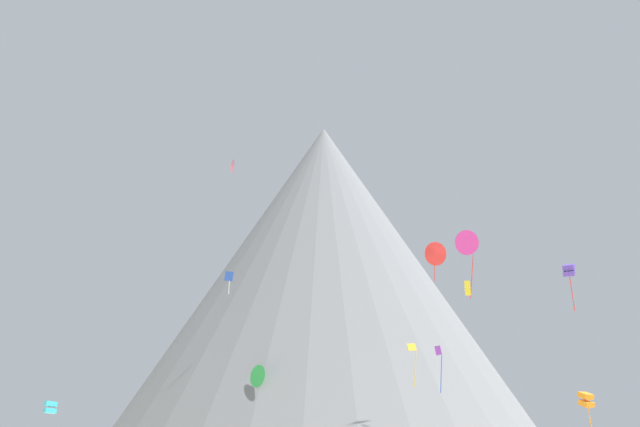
{
  "coord_description": "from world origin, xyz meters",
  "views": [
    {
      "loc": [
        10.59,
        -35.29,
        4.29
      ],
      "look_at": [
        3.2,
        35.2,
        25.36
      ],
      "focal_mm": 42.22,
      "sensor_mm": 36.0,
      "label": 1
    }
  ],
  "objects_px": {
    "kite_rainbow_high": "(231,166)",
    "kite_violet_low": "(440,361)",
    "kite_white_low": "(162,387)",
    "kite_orange_low": "(586,401)",
    "kite_green_low": "(259,376)",
    "kite_red_mid": "(436,254)",
    "kite_gold_low": "(413,354)",
    "kite_cyan_low": "(50,407)",
    "kite_magenta_mid": "(467,243)",
    "rock_massif": "(323,296)",
    "kite_blue_mid": "(229,278)",
    "kite_yellow_mid": "(468,288)",
    "kite_indigo_mid": "(569,271)"
  },
  "relations": [
    {
      "from": "kite_red_mid",
      "to": "kite_rainbow_high",
      "type": "bearing_deg",
      "value": -175.66
    },
    {
      "from": "kite_yellow_mid",
      "to": "kite_magenta_mid",
      "type": "bearing_deg",
      "value": -49.05
    },
    {
      "from": "rock_massif",
      "to": "kite_indigo_mid",
      "type": "height_order",
      "value": "rock_massif"
    },
    {
      "from": "kite_white_low",
      "to": "kite_green_low",
      "type": "xyz_separation_m",
      "value": [
        14.04,
        -10.29,
        0.39
      ]
    },
    {
      "from": "kite_violet_low",
      "to": "kite_magenta_mid",
      "type": "bearing_deg",
      "value": -77.27
    },
    {
      "from": "kite_gold_low",
      "to": "kite_green_low",
      "type": "height_order",
      "value": "kite_gold_low"
    },
    {
      "from": "kite_red_mid",
      "to": "kite_indigo_mid",
      "type": "bearing_deg",
      "value": -45.28
    },
    {
      "from": "kite_magenta_mid",
      "to": "kite_red_mid",
      "type": "distance_m",
      "value": 8.73
    },
    {
      "from": "kite_orange_low",
      "to": "kite_red_mid",
      "type": "xyz_separation_m",
      "value": [
        -11.91,
        10.61,
        16.02
      ]
    },
    {
      "from": "kite_violet_low",
      "to": "rock_massif",
      "type": "bearing_deg",
      "value": -22.25
    },
    {
      "from": "kite_indigo_mid",
      "to": "kite_blue_mid",
      "type": "distance_m",
      "value": 39.84
    },
    {
      "from": "kite_white_low",
      "to": "kite_orange_low",
      "type": "bearing_deg",
      "value": 57.48
    },
    {
      "from": "kite_magenta_mid",
      "to": "kite_violet_low",
      "type": "relative_size",
      "value": 1.66
    },
    {
      "from": "kite_indigo_mid",
      "to": "kite_violet_low",
      "type": "distance_m",
      "value": 18.15
    },
    {
      "from": "kite_orange_low",
      "to": "kite_blue_mid",
      "type": "xyz_separation_m",
      "value": [
        -36.61,
        18.68,
        15.59
      ]
    },
    {
      "from": "kite_violet_low",
      "to": "kite_white_low",
      "type": "bearing_deg",
      "value": 10.81
    },
    {
      "from": "kite_cyan_low",
      "to": "kite_red_mid",
      "type": "xyz_separation_m",
      "value": [
        42.65,
        -1.25,
        15.97
      ]
    },
    {
      "from": "kite_red_mid",
      "to": "kite_blue_mid",
      "type": "distance_m",
      "value": 26.0
    },
    {
      "from": "kite_orange_low",
      "to": "kite_magenta_mid",
      "type": "distance_m",
      "value": 17.85
    },
    {
      "from": "kite_red_mid",
      "to": "kite_green_low",
      "type": "bearing_deg",
      "value": 151.08
    },
    {
      "from": "kite_white_low",
      "to": "kite_green_low",
      "type": "bearing_deg",
      "value": 48.13
    },
    {
      "from": "rock_massif",
      "to": "kite_orange_low",
      "type": "relative_size",
      "value": 15.32
    },
    {
      "from": "kite_green_low",
      "to": "kite_cyan_low",
      "type": "bearing_deg",
      "value": 40.99
    },
    {
      "from": "kite_yellow_mid",
      "to": "rock_massif",
      "type": "bearing_deg",
      "value": -16.92
    },
    {
      "from": "kite_yellow_mid",
      "to": "kite_red_mid",
      "type": "relative_size",
      "value": 0.33
    },
    {
      "from": "kite_orange_low",
      "to": "kite_white_low",
      "type": "distance_m",
      "value": 51.21
    },
    {
      "from": "kite_magenta_mid",
      "to": "kite_white_low",
      "type": "relative_size",
      "value": 1.71
    },
    {
      "from": "kite_cyan_low",
      "to": "kite_white_low",
      "type": "height_order",
      "value": "kite_white_low"
    },
    {
      "from": "kite_white_low",
      "to": "kite_red_mid",
      "type": "relative_size",
      "value": 0.94
    },
    {
      "from": "kite_cyan_low",
      "to": "kite_white_low",
      "type": "relative_size",
      "value": 0.42
    },
    {
      "from": "kite_orange_low",
      "to": "kite_red_mid",
      "type": "height_order",
      "value": "kite_red_mid"
    },
    {
      "from": "rock_massif",
      "to": "kite_rainbow_high",
      "type": "relative_size",
      "value": 60.08
    },
    {
      "from": "kite_red_mid",
      "to": "kite_cyan_low",
      "type": "bearing_deg",
      "value": 155.88
    },
    {
      "from": "kite_rainbow_high",
      "to": "kite_violet_low",
      "type": "bearing_deg",
      "value": 56.02
    },
    {
      "from": "kite_orange_low",
      "to": "kite_red_mid",
      "type": "relative_size",
      "value": 1.27
    },
    {
      "from": "kite_cyan_low",
      "to": "kite_gold_low",
      "type": "distance_m",
      "value": 40.18
    },
    {
      "from": "kite_rainbow_high",
      "to": "rock_massif",
      "type": "bearing_deg",
      "value": 145.76
    },
    {
      "from": "kite_orange_low",
      "to": "kite_red_mid",
      "type": "bearing_deg",
      "value": -73.91
    },
    {
      "from": "kite_orange_low",
      "to": "kite_magenta_mid",
      "type": "relative_size",
      "value": 0.79
    },
    {
      "from": "kite_green_low",
      "to": "kite_blue_mid",
      "type": "bearing_deg",
      "value": -10.59
    },
    {
      "from": "rock_massif",
      "to": "kite_gold_low",
      "type": "height_order",
      "value": "rock_massif"
    },
    {
      "from": "kite_blue_mid",
      "to": "kite_yellow_mid",
      "type": "bearing_deg",
      "value": -174.82
    },
    {
      "from": "rock_massif",
      "to": "kite_yellow_mid",
      "type": "bearing_deg",
      "value": -66.77
    },
    {
      "from": "kite_green_low",
      "to": "kite_white_low",
      "type": "bearing_deg",
      "value": 2.31
    },
    {
      "from": "kite_rainbow_high",
      "to": "kite_indigo_mid",
      "type": "bearing_deg",
      "value": 72.2
    },
    {
      "from": "kite_rainbow_high",
      "to": "kite_green_low",
      "type": "distance_m",
      "value": 23.56
    },
    {
      "from": "rock_massif",
      "to": "kite_yellow_mid",
      "type": "height_order",
      "value": "rock_massif"
    },
    {
      "from": "kite_yellow_mid",
      "to": "kite_violet_low",
      "type": "distance_m",
      "value": 7.39
    },
    {
      "from": "kite_violet_low",
      "to": "kite_green_low",
      "type": "relative_size",
      "value": 0.85
    },
    {
      "from": "kite_cyan_low",
      "to": "kite_red_mid",
      "type": "height_order",
      "value": "kite_red_mid"
    }
  ]
}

